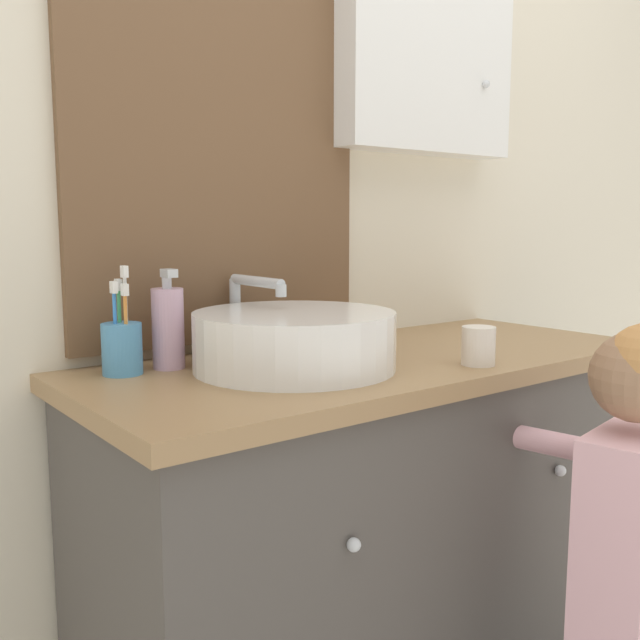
{
  "coord_description": "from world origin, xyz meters",
  "views": [
    {
      "loc": [
        -1.0,
        -0.77,
        1.14
      ],
      "look_at": [
        -0.2,
        0.28,
        0.96
      ],
      "focal_mm": 40.0,
      "sensor_mm": 36.0,
      "label": 1
    }
  ],
  "objects_px": {
    "soap_dispenser": "(168,327)",
    "child_figure": "(623,559)",
    "toothbrush_holder": "(122,346)",
    "drinking_cup": "(478,346)",
    "sink_basin": "(294,339)"
  },
  "relations": [
    {
      "from": "soap_dispenser",
      "to": "child_figure",
      "type": "relative_size",
      "value": 0.2
    },
    {
      "from": "toothbrush_holder",
      "to": "drinking_cup",
      "type": "bearing_deg",
      "value": -30.17
    },
    {
      "from": "soap_dispenser",
      "to": "drinking_cup",
      "type": "xyz_separation_m",
      "value": [
        0.5,
        -0.34,
        -0.04
      ]
    },
    {
      "from": "soap_dispenser",
      "to": "drinking_cup",
      "type": "height_order",
      "value": "soap_dispenser"
    },
    {
      "from": "soap_dispenser",
      "to": "sink_basin",
      "type": "bearing_deg",
      "value": -39.0
    },
    {
      "from": "sink_basin",
      "to": "toothbrush_holder",
      "type": "distance_m",
      "value": 0.32
    },
    {
      "from": "sink_basin",
      "to": "soap_dispenser",
      "type": "distance_m",
      "value": 0.24
    },
    {
      "from": "child_figure",
      "to": "soap_dispenser",
      "type": "bearing_deg",
      "value": 129.64
    },
    {
      "from": "child_figure",
      "to": "sink_basin",
      "type": "bearing_deg",
      "value": 125.12
    },
    {
      "from": "toothbrush_holder",
      "to": "child_figure",
      "type": "bearing_deg",
      "value": -45.95
    },
    {
      "from": "sink_basin",
      "to": "toothbrush_holder",
      "type": "xyz_separation_m",
      "value": [
        -0.28,
        0.16,
        -0.0
      ]
    },
    {
      "from": "child_figure",
      "to": "drinking_cup",
      "type": "bearing_deg",
      "value": 96.6
    },
    {
      "from": "drinking_cup",
      "to": "child_figure",
      "type": "bearing_deg",
      "value": -83.4
    },
    {
      "from": "sink_basin",
      "to": "toothbrush_holder",
      "type": "bearing_deg",
      "value": 151.09
    },
    {
      "from": "sink_basin",
      "to": "child_figure",
      "type": "xyz_separation_m",
      "value": [
        0.35,
        -0.5,
        -0.36
      ]
    }
  ]
}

